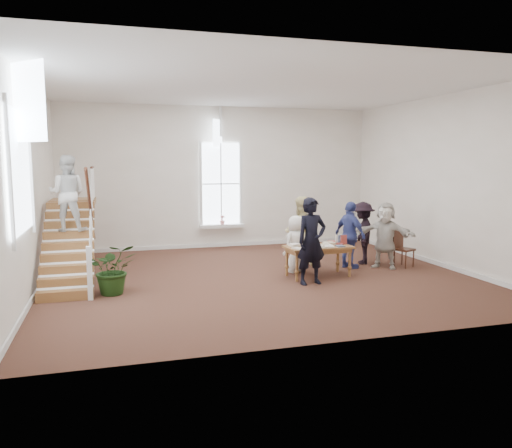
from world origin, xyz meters
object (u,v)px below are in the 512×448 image
object	(u,v)px
elderly_woman	(296,244)
woman_cluster_c	(385,235)
woman_cluster_b	(363,233)
side_chair	(402,245)
library_table	(318,249)
floor_plant	(113,269)
person_yellow	(300,232)
police_officer	(312,241)
woman_cluster_a	(350,235)

from	to	relation	value
elderly_woman	woman_cluster_c	xyz separation A→B (m)	(2.40, -0.17, 0.15)
woman_cluster_b	side_chair	bearing A→B (deg)	75.73
library_table	woman_cluster_b	distance (m)	2.06
woman_cluster_b	floor_plant	bearing A→B (deg)	-56.04
library_table	side_chair	size ratio (longest dim) A/B	1.63
woman_cluster_b	woman_cluster_c	bearing A→B (deg)	46.82
library_table	person_yellow	size ratio (longest dim) A/B	0.87
police_officer	person_yellow	xyz separation A→B (m)	(0.40, 1.75, -0.05)
woman_cluster_b	police_officer	bearing A→B (deg)	-29.90
elderly_woman	person_yellow	distance (m)	0.62
elderly_woman	woman_cluster_a	world-z (taller)	woman_cluster_a
police_officer	side_chair	xyz separation A→B (m)	(3.03, 1.12, -0.43)
woman_cluster_a	elderly_woman	bearing A→B (deg)	73.14
floor_plant	person_yellow	bearing A→B (deg)	16.53
police_officer	elderly_woman	distance (m)	1.28
library_table	police_officer	distance (m)	0.86
floor_plant	woman_cluster_b	bearing A→B (deg)	11.92
person_yellow	side_chair	size ratio (longest dim) A/B	1.87
elderly_woman	side_chair	distance (m)	2.94
woman_cluster_b	floor_plant	size ratio (longest dim) A/B	1.57
person_yellow	floor_plant	distance (m)	4.95
police_officer	woman_cluster_a	distance (m)	2.05
person_yellow	library_table	bearing A→B (deg)	75.92
elderly_woman	woman_cluster_b	size ratio (longest dim) A/B	0.85
library_table	woman_cluster_c	xyz separation A→B (m)	(2.05, 0.42, 0.20)
floor_plant	side_chair	bearing A→B (deg)	5.97
woman_cluster_b	person_yellow	bearing A→B (deg)	-68.72
side_chair	person_yellow	bearing A→B (deg)	142.93
police_officer	woman_cluster_c	xyz separation A→B (m)	(2.50, 1.08, -0.13)
elderly_woman	floor_plant	distance (m)	4.53
person_yellow	floor_plant	world-z (taller)	person_yellow
elderly_woman	woman_cluster_b	xyz separation A→B (m)	(2.10, 0.48, 0.13)
woman_cluster_b	woman_cluster_c	world-z (taller)	woman_cluster_c
woman_cluster_a	woman_cluster_b	xyz separation A→B (m)	(0.60, 0.45, -0.03)
library_table	elderly_woman	size ratio (longest dim) A/B	1.14
person_yellow	woman_cluster_c	xyz separation A→B (m)	(2.10, -0.67, -0.07)
person_yellow	woman_cluster_a	size ratio (longest dim) A/B	1.07
woman_cluster_a	woman_cluster_b	size ratio (longest dim) A/B	1.04
woman_cluster_b	woman_cluster_c	size ratio (longest dim) A/B	0.98
woman_cluster_a	person_yellow	bearing A→B (deg)	50.67
police_officer	library_table	bearing A→B (deg)	47.17
elderly_woman	floor_plant	world-z (taller)	elderly_woman
person_yellow	floor_plant	size ratio (longest dim) A/B	1.74
police_officer	person_yellow	world-z (taller)	police_officer
library_table	woman_cluster_a	size ratio (longest dim) A/B	0.94
elderly_woman	person_yellow	size ratio (longest dim) A/B	0.76
person_yellow	woman_cluster_b	world-z (taller)	person_yellow
woman_cluster_c	side_chair	bearing A→B (deg)	46.78
woman_cluster_a	side_chair	distance (m)	1.47
woman_cluster_a	woman_cluster_b	distance (m)	0.75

